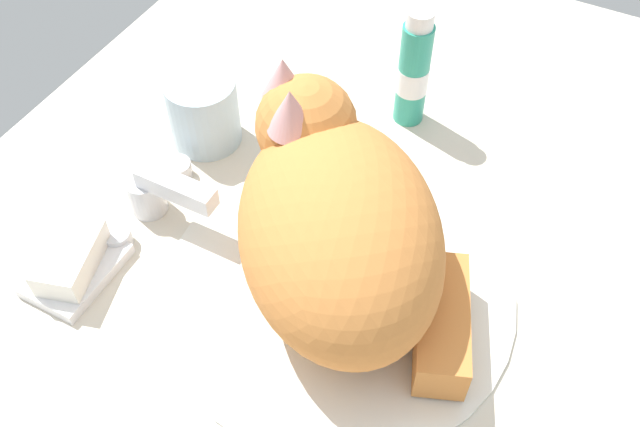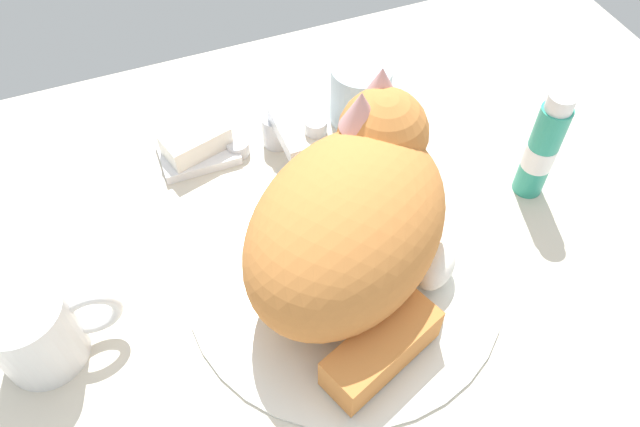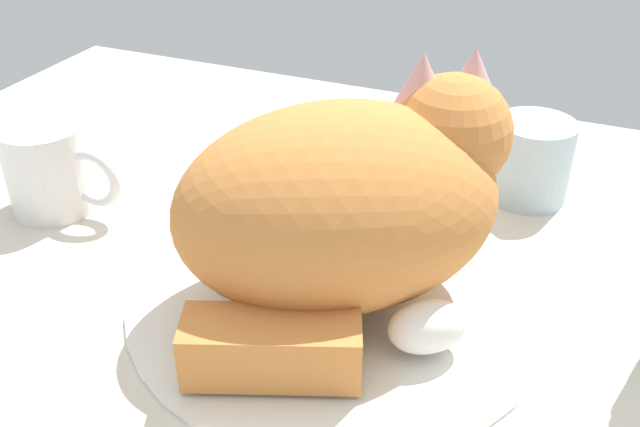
% 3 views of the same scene
% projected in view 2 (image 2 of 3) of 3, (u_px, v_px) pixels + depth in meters
% --- Properties ---
extents(ground_plane, '(1.10, 0.83, 0.03)m').
position_uv_depth(ground_plane, '(344.00, 284.00, 0.64)').
color(ground_plane, beige).
extents(sink_basin, '(0.32, 0.32, 0.01)m').
position_uv_depth(sink_basin, '(344.00, 274.00, 0.63)').
color(sink_basin, silver).
rests_on(sink_basin, ground_plane).
extents(faucet, '(0.13, 0.10, 0.06)m').
position_uv_depth(faucet, '(280.00, 132.00, 0.72)').
color(faucet, silver).
rests_on(faucet, ground_plane).
extents(cat, '(0.29, 0.28, 0.17)m').
position_uv_depth(cat, '(353.00, 219.00, 0.57)').
color(cat, '#D17F3D').
rests_on(cat, sink_basin).
extents(coffee_mug, '(0.12, 0.08, 0.08)m').
position_uv_depth(coffee_mug, '(37.00, 331.00, 0.54)').
color(coffee_mug, white).
rests_on(coffee_mug, ground_plane).
extents(rinse_cup, '(0.07, 0.07, 0.08)m').
position_uv_depth(rinse_cup, '(360.00, 94.00, 0.75)').
color(rinse_cup, silver).
rests_on(rinse_cup, ground_plane).
extents(soap_dish, '(0.09, 0.06, 0.01)m').
position_uv_depth(soap_dish, '(198.00, 153.00, 0.73)').
color(soap_dish, white).
rests_on(soap_dish, ground_plane).
extents(soap_bar, '(0.08, 0.06, 0.03)m').
position_uv_depth(soap_bar, '(196.00, 141.00, 0.71)').
color(soap_bar, white).
rests_on(soap_bar, soap_dish).
extents(toothpaste_bottle, '(0.03, 0.03, 0.14)m').
position_uv_depth(toothpaste_bottle, '(542.00, 149.00, 0.65)').
color(toothpaste_bottle, teal).
rests_on(toothpaste_bottle, ground_plane).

